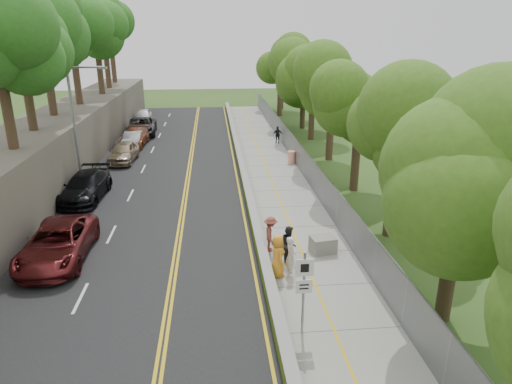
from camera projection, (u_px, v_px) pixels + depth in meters
name	position (u px, v px, depth m)	size (l,w,h in m)	color
ground	(262.00, 289.00, 18.56)	(140.00, 140.00, 0.00)	#33511E
road	(163.00, 180.00, 32.15)	(11.20, 66.00, 0.04)	black
sidewalk	(275.00, 177.00, 32.87)	(4.20, 66.00, 0.05)	gray
jersey_barrier	(243.00, 174.00, 32.57)	(0.42, 66.00, 0.60)	#99E720
rock_embankment	(40.00, 156.00, 30.77)	(5.00, 66.00, 4.00)	#595147
chainlink_fence	(304.00, 163.00, 32.73)	(0.04, 66.00, 2.00)	slate
trees_embankment	(27.00, 22.00, 28.00)	(6.40, 66.00, 13.00)	#307321
trees_fenceside	(341.00, 77.00, 30.96)	(7.00, 66.00, 14.00)	#477620
streetlight	(77.00, 119.00, 29.23)	(2.52, 0.22, 8.00)	gray
signpost	(304.00, 285.00, 15.17)	(0.62, 0.09, 3.10)	gray
construction_barrel	(291.00, 157.00, 36.06)	(0.60, 0.60, 0.99)	#FF532A
concrete_block	(323.00, 244.00, 21.52)	(1.14, 0.85, 0.76)	gray
car_2	(58.00, 243.00, 20.69)	(2.67, 5.79, 1.61)	#5B181A
car_3	(86.00, 187.00, 28.31)	(2.24, 5.52, 1.60)	black
car_4	(123.00, 152.00, 36.47)	(1.86, 4.61, 1.57)	tan
car_5	(133.00, 139.00, 41.15)	(1.50, 4.29, 1.41)	#9A9CA0
car_6	(142.00, 126.00, 46.25)	(2.77, 6.00, 1.67)	black
car_7	(134.00, 137.00, 41.68)	(2.14, 5.26, 1.53)	brown
car_8	(143.00, 116.00, 52.52)	(1.80, 4.46, 1.52)	white
painter_0	(278.00, 256.00, 19.24)	(0.92, 0.60, 1.88)	orange
painter_1	(291.00, 256.00, 19.30)	(0.65, 0.43, 1.78)	silver
painter_2	(289.00, 244.00, 20.55)	(0.82, 0.64, 1.68)	#232428
painter_3	(271.00, 234.00, 21.50)	(1.11, 0.64, 1.71)	brown
person_far	(278.00, 135.00, 42.51)	(0.94, 0.39, 1.61)	black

